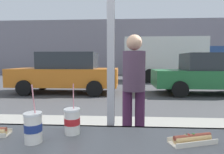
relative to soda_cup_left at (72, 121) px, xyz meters
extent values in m
plane|color=#424244|center=(0.23, 8.12, -1.04)|extent=(60.00, 60.00, 0.00)
cube|color=gray|center=(0.23, 1.72, -0.97)|extent=(16.00, 2.80, 0.15)
cube|color=#35373A|center=(0.23, 0.15, -0.09)|extent=(2.29, 0.02, 0.02)
cube|color=#9E9EA3|center=(0.23, 0.20, 0.58)|extent=(0.05, 0.08, 1.32)
cube|color=gray|center=(0.23, 18.97, 1.77)|extent=(28.00, 1.20, 5.61)
cylinder|color=silver|center=(0.00, 0.00, -0.01)|extent=(0.09, 0.09, 0.15)
cylinder|color=red|center=(0.00, 0.00, 0.00)|extent=(0.10, 0.10, 0.04)
cylinder|color=black|center=(0.00, 0.00, 0.06)|extent=(0.09, 0.09, 0.01)
cylinder|color=white|center=(0.00, 0.00, 0.07)|extent=(0.10, 0.10, 0.01)
cylinder|color=pink|center=(0.01, -0.01, 0.13)|extent=(0.01, 0.03, 0.20)
cylinder|color=white|center=(-0.18, -0.14, 0.00)|extent=(0.09, 0.09, 0.16)
cylinder|color=navy|center=(-0.18, -0.14, 0.00)|extent=(0.10, 0.10, 0.04)
cylinder|color=black|center=(-0.18, -0.14, 0.07)|extent=(0.09, 0.09, 0.01)
cylinder|color=white|center=(-0.18, -0.14, 0.08)|extent=(0.10, 0.10, 0.01)
cylinder|color=pink|center=(-0.17, -0.15, 0.14)|extent=(0.01, 0.03, 0.20)
cube|color=beige|center=(0.70, -0.09, -0.08)|extent=(0.27, 0.16, 0.01)
cube|color=beige|center=(0.71, -0.13, -0.07)|extent=(0.25, 0.08, 0.03)
cube|color=beige|center=(0.68, -0.05, -0.07)|extent=(0.25, 0.08, 0.03)
cylinder|color=tan|center=(0.70, -0.09, -0.06)|extent=(0.22, 0.10, 0.04)
cylinder|color=brown|center=(0.70, -0.09, -0.04)|extent=(0.22, 0.09, 0.03)
cube|color=beige|center=(0.66, -0.10, -0.03)|extent=(0.01, 0.01, 0.01)
cube|color=red|center=(0.67, -0.10, -0.03)|extent=(0.01, 0.01, 0.01)
cube|color=#337A2D|center=(0.70, -0.09, -0.03)|extent=(0.01, 0.01, 0.01)
cube|color=beige|center=(0.66, -0.11, -0.03)|extent=(0.01, 0.01, 0.01)
cube|color=beige|center=(0.66, -0.11, -0.03)|extent=(0.01, 0.01, 0.01)
cube|color=orange|center=(-2.27, 7.12, -0.34)|extent=(4.62, 1.79, 0.76)
cube|color=#282D33|center=(-2.09, 7.12, 0.39)|extent=(2.40, 1.57, 0.70)
cylinder|color=black|center=(-0.83, 8.02, -0.72)|extent=(0.64, 0.18, 0.64)
cylinder|color=black|center=(-0.83, 6.23, -0.72)|extent=(0.64, 0.18, 0.64)
cylinder|color=black|center=(-3.70, 8.02, -0.72)|extent=(0.64, 0.18, 0.64)
cylinder|color=black|center=(-3.70, 6.23, -0.72)|extent=(0.64, 0.18, 0.64)
cube|color=#236B38|center=(3.92, 7.12, -0.37)|extent=(4.63, 1.73, 0.70)
cube|color=#282D33|center=(4.07, 7.12, 0.34)|extent=(2.41, 1.52, 0.71)
cylinder|color=black|center=(2.49, 7.99, -0.72)|extent=(0.64, 0.18, 0.64)
cylinder|color=black|center=(2.49, 6.26, -0.72)|extent=(0.64, 0.18, 0.64)
cube|color=silver|center=(3.04, 12.34, 0.67)|extent=(5.35, 2.20, 2.52)
cube|color=navy|center=(6.51, 12.34, 0.36)|extent=(1.90, 2.10, 1.90)
cylinder|color=black|center=(6.51, 13.39, -0.59)|extent=(0.90, 0.24, 0.90)
cylinder|color=black|center=(6.51, 11.29, -0.59)|extent=(0.90, 0.24, 0.90)
cylinder|color=black|center=(2.03, 13.44, -0.59)|extent=(0.90, 0.24, 0.90)
cylinder|color=black|center=(2.03, 11.24, -0.59)|extent=(0.90, 0.24, 0.90)
cylinder|color=#452042|center=(0.37, 1.56, -0.47)|extent=(0.14, 0.14, 0.84)
cylinder|color=#452042|center=(0.55, 1.56, -0.47)|extent=(0.14, 0.14, 0.84)
cylinder|color=#4C364B|center=(0.46, 1.56, 0.23)|extent=(0.32, 0.32, 0.56)
sphere|color=tan|center=(0.46, 1.56, 0.63)|extent=(0.22, 0.22, 0.22)
camera|label=1|loc=(0.32, -1.13, 0.37)|focal=30.44mm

